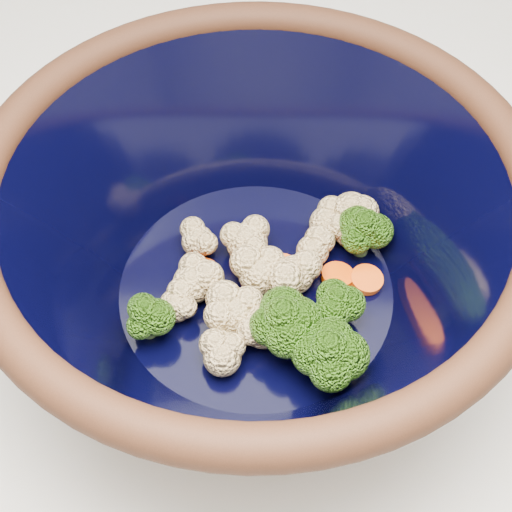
% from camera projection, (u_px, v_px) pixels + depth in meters
% --- Properties ---
extents(counter, '(1.20, 1.20, 0.90)m').
position_uv_depth(counter, '(255.00, 505.00, 0.94)').
color(counter, silver).
rests_on(counter, ground).
extents(mixing_bowl, '(0.48, 0.48, 0.17)m').
position_uv_depth(mixing_bowl, '(256.00, 242.00, 0.51)').
color(mixing_bowl, black).
rests_on(mixing_bowl, counter).
extents(vegetable_pile, '(0.20, 0.17, 0.06)m').
position_uv_depth(vegetable_pile, '(280.00, 288.00, 0.53)').
color(vegetable_pile, '#608442').
rests_on(vegetable_pile, mixing_bowl).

